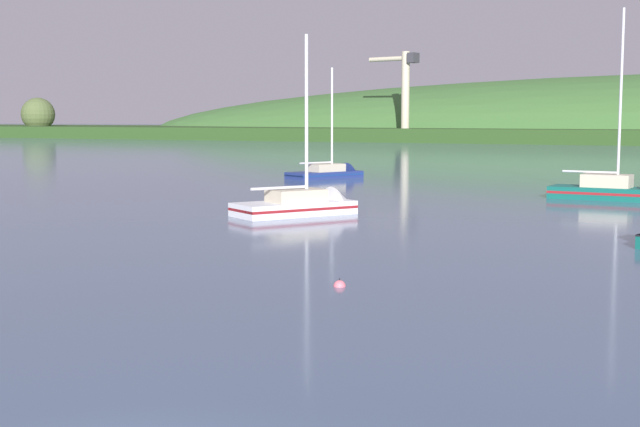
# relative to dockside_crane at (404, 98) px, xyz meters

# --- Properties ---
(dockside_crane) EXTENTS (14.50, 6.29, 23.29)m
(dockside_crane) POSITION_rel_dockside_crane_xyz_m (0.00, 0.00, 0.00)
(dockside_crane) COLOR #4C4C51
(dockside_crane) RESTS_ON ground
(sailboat_near_mooring) EXTENTS (7.24, 9.57, 13.28)m
(sailboat_near_mooring) POSITION_rel_dockside_crane_xyz_m (35.00, -133.76, -11.22)
(sailboat_near_mooring) COLOR navy
(sailboat_near_mooring) RESTS_ON ground
(sailboat_far_left) EXTENTS (9.50, 4.16, 16.10)m
(sailboat_far_left) POSITION_rel_dockside_crane_xyz_m (65.14, -148.76, -10.99)
(sailboat_far_left) COLOR #0F564C
(sailboat_far_left) RESTS_ON ground
(sailboat_outer_reach) EXTENTS (7.80, 9.25, 13.29)m
(sailboat_outer_reach) POSITION_rel_dockside_crane_xyz_m (47.08, -167.43, -11.04)
(sailboat_outer_reach) COLOR white
(sailboat_outer_reach) RESTS_ON ground
(mooring_buoy_off_fishing_boat) EXTENTS (0.70, 0.70, 0.78)m
(mooring_buoy_off_fishing_boat) POSITION_rel_dockside_crane_xyz_m (46.19, -159.73, -11.36)
(mooring_buoy_off_fishing_boat) COLOR yellow
(mooring_buoy_off_fishing_boat) RESTS_ON ground
(mooring_buoy_far_upstream) EXTENTS (0.48, 0.48, 0.56)m
(mooring_buoy_far_upstream) POSITION_rel_dockside_crane_xyz_m (58.45, -190.17, -11.36)
(mooring_buoy_far_upstream) COLOR #E06675
(mooring_buoy_far_upstream) RESTS_ON ground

